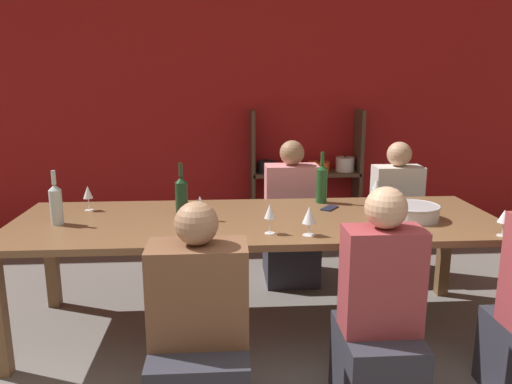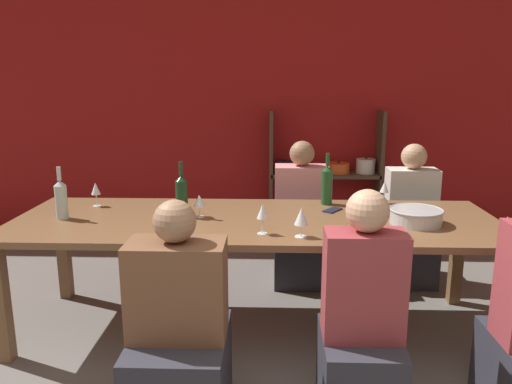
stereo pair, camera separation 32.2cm
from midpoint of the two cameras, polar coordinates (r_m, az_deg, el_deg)
wall_back_red at (r=5.17m, az=2.83°, el=9.81°), size 8.80×0.06×2.70m
shelf_unit at (r=5.14m, az=9.67°, el=-0.23°), size 1.12×0.30×1.32m
dining_table at (r=3.18m, az=2.84°, el=-4.27°), size 3.06×1.04×0.76m
mixing_bowl at (r=3.24m, az=20.58°, el=-2.59°), size 0.32×0.32×0.09m
wine_bottle_green at (r=3.54m, az=10.70°, el=0.84°), size 0.08×0.08×0.36m
wine_bottle_dark at (r=3.30m, az=-18.83°, el=-0.75°), size 0.08×0.08×0.33m
wine_bottle_amber at (r=3.20m, az=-5.66°, el=-0.36°), size 0.08×0.08×0.35m
wine_glass_white_a at (r=3.04m, az=29.53°, el=-3.27°), size 0.07×0.07×0.15m
wine_glass_white_b at (r=3.56m, az=-15.42°, el=0.26°), size 0.06×0.06×0.17m
wine_glass_empty_a at (r=2.82m, az=4.00°, el=-2.37°), size 0.06×0.06×0.18m
wine_glass_white_c at (r=2.79m, az=8.50°, el=-2.92°), size 0.08×0.08×0.17m
wine_glass_empty_b at (r=3.67m, az=16.93°, el=0.43°), size 0.07×0.07×0.16m
wine_glass_empty_c at (r=3.17m, az=-3.63°, el=-1.10°), size 0.08×0.08×0.15m
cell_phone at (r=3.40m, az=11.43°, el=-2.07°), size 0.15×0.16×0.01m
person_near_a at (r=2.55m, az=15.61°, el=-15.80°), size 0.37×0.46×1.14m
person_far_a at (r=4.08m, az=7.37°, el=-4.49°), size 0.42×0.52×1.15m
person_near_b at (r=2.49m, az=-4.98°, el=-16.95°), size 0.45×0.57×1.10m
person_far_b at (r=4.28m, az=19.15°, el=-4.33°), size 0.39×0.49×1.13m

